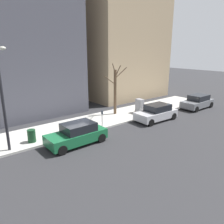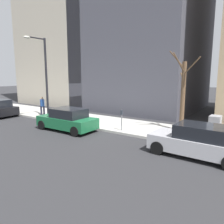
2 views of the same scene
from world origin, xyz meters
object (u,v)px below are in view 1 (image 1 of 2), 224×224
(streetlamp, at_px, (3,92))
(office_tower_left, at_px, (115,26))
(bare_tree, at_px, (115,90))
(trash_bin, at_px, (32,136))
(parking_meter, at_px, (102,117))
(office_block_center, at_px, (3,13))
(parked_car_green, at_px, (77,134))
(parked_car_silver, at_px, (156,113))
(utility_box, at_px, (140,106))
(parked_car_grey, at_px, (198,102))

(streetlamp, distance_m, office_tower_left, 21.38)
(bare_tree, height_order, trash_bin, bare_tree)
(parking_meter, distance_m, office_block_center, 14.73)
(streetlamp, bearing_deg, trash_bin, -68.90)
(parked_car_green, xyz_separation_m, parking_meter, (1.58, -3.36, 0.24))
(parking_meter, bearing_deg, parked_car_green, 115.19)
(trash_bin, height_order, office_block_center, office_block_center)
(office_tower_left, relative_size, office_block_center, 0.97)
(parked_car_green, bearing_deg, parked_car_silver, -90.78)
(parked_car_silver, distance_m, office_tower_left, 15.86)
(office_tower_left, bearing_deg, parked_car_silver, 157.49)
(office_tower_left, bearing_deg, parked_car_green, 131.89)
(parked_car_silver, distance_m, office_block_center, 18.08)
(parking_meter, xyz_separation_m, bare_tree, (2.13, -3.22, 1.56))
(parking_meter, distance_m, streetlamp, 8.03)
(utility_box, height_order, streetlamp, streetlamp)
(office_tower_left, height_order, office_block_center, office_block_center)
(parked_car_grey, distance_m, office_tower_left, 15.22)
(parked_car_green, distance_m, parking_meter, 3.72)
(parked_car_grey, bearing_deg, parked_car_silver, 89.57)
(parked_car_grey, relative_size, bare_tree, 0.83)
(parked_car_silver, bearing_deg, office_block_center, 38.15)
(parked_car_grey, distance_m, parked_car_silver, 7.06)
(parking_meter, bearing_deg, parked_car_silver, -107.13)
(parked_car_grey, xyz_separation_m, utility_box, (2.50, 6.79, 0.11))
(office_tower_left, bearing_deg, streetlamp, 121.36)
(bare_tree, bearing_deg, parked_car_grey, -112.80)
(parked_car_green, xyz_separation_m, utility_box, (2.43, -8.78, 0.11))
(utility_box, xyz_separation_m, streetlamp, (-1.02, 12.86, 3.17))
(utility_box, xyz_separation_m, office_block_center, (10.17, 9.45, 9.05))
(parked_car_grey, distance_m, parked_car_green, 15.58)
(parked_car_silver, bearing_deg, trash_bin, 81.58)
(trash_bin, bearing_deg, bare_tree, -79.48)
(parked_car_green, height_order, trash_bin, parked_car_green)
(streetlamp, bearing_deg, office_block_center, -16.95)
(parked_car_silver, height_order, office_tower_left, office_tower_left)
(parked_car_green, bearing_deg, office_tower_left, -48.84)
(parked_car_grey, relative_size, trash_bin, 4.67)
(parking_meter, bearing_deg, utility_box, -81.09)
(parking_meter, distance_m, utility_box, 5.49)
(office_block_center, bearing_deg, utility_box, -137.10)
(parked_car_grey, height_order, streetlamp, streetlamp)
(trash_bin, relative_size, office_block_center, 0.05)
(utility_box, distance_m, trash_bin, 11.27)
(parking_meter, xyz_separation_m, utility_box, (0.85, -5.42, -0.13))
(utility_box, height_order, trash_bin, utility_box)
(parked_car_grey, xyz_separation_m, bare_tree, (3.78, 8.99, 1.81))
(streetlamp, bearing_deg, parked_car_green, -109.13)
(parked_car_green, xyz_separation_m, bare_tree, (3.71, -6.58, 1.81))
(bare_tree, bearing_deg, utility_box, -120.24)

